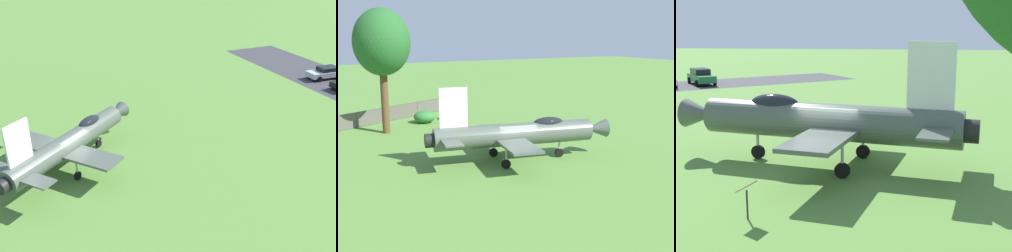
# 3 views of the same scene
# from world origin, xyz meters

# --- Properties ---
(ground_plane) EXTENTS (200.00, 200.00, 0.00)m
(ground_plane) POSITION_xyz_m (0.00, 0.00, 0.00)
(ground_plane) COLOR #568438
(display_jet) EXTENTS (8.66, 12.77, 5.14)m
(display_jet) POSITION_xyz_m (-0.07, -0.34, 1.89)
(display_jet) COLOR #4C564C
(display_jet) RESTS_ON ground_plane
(info_plaque) EXTENTS (0.68, 0.54, 1.14)m
(info_plaque) POSITION_xyz_m (5.83, -1.60, 0.85)
(info_plaque) COLOR #333333
(info_plaque) RESTS_ON ground_plane
(parked_car_green) EXTENTS (4.86, 4.25, 1.54)m
(parked_car_green) POSITION_xyz_m (-26.15, -16.55, 0.79)
(parked_car_green) COLOR #1E6B3D
(parked_car_green) RESTS_ON ground_plane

